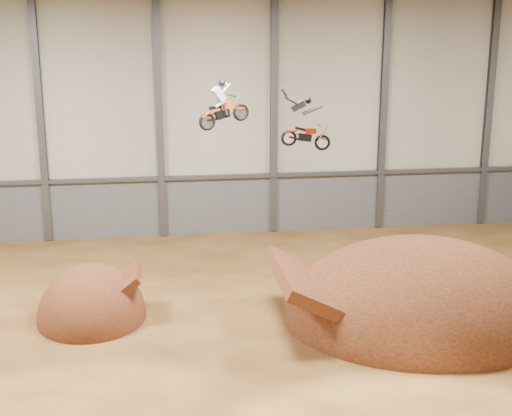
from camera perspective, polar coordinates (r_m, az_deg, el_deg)
The scene contains 13 objects.
floor at distance 29.58m, azimuth -0.50°, elevation -10.39°, with size 40.00×40.00×0.00m, color #513215.
back_wall at distance 42.04m, azimuth -3.14°, elevation 7.19°, with size 40.00×0.10×14.00m, color beige.
lower_band_back at distance 42.97m, azimuth -3.03°, elevation 0.22°, with size 39.80×0.18×3.50m, color #595B61.
steel_rail at distance 42.40m, azimuth -3.05°, elevation 2.52°, with size 39.80×0.35×0.20m, color #47494F.
steel_column_1 at distance 42.23m, azimuth -16.86°, elevation 6.61°, with size 0.40×0.36×13.90m, color #47494F.
steel_column_2 at distance 41.71m, azimuth -7.72°, elevation 7.01°, with size 0.40×0.36×13.90m, color #47494F.
steel_column_3 at distance 42.24m, azimuth 1.43°, elevation 7.24°, with size 0.40×0.36×13.90m, color #47494F.
steel_column_4 at distance 43.80m, azimuth 10.14°, elevation 7.29°, with size 0.40×0.36×13.90m, color #47494F.
steel_column_5 at distance 46.27m, azimuth 18.09°, elevation 7.19°, with size 0.40×0.36×13.90m, color #47494F.
takeoff_ramp at distance 32.28m, azimuth -12.95°, elevation -8.54°, with size 4.70×5.42×4.70m, color #401D10.
landing_ramp at distance 32.36m, azimuth 12.85°, elevation -8.48°, with size 11.86×10.49×6.84m, color #401D10.
fmx_rider_a at distance 30.99m, azimuth -2.45°, elevation 8.59°, with size 2.37×0.90×2.15m, color #E33A00, non-canonical shape.
fmx_rider_b at distance 29.21m, azimuth 3.93°, elevation 7.05°, with size 2.70×0.77×2.32m, color #C51600, non-canonical shape.
Camera 1 is at (-3.38, -26.52, 12.66)m, focal length 50.00 mm.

